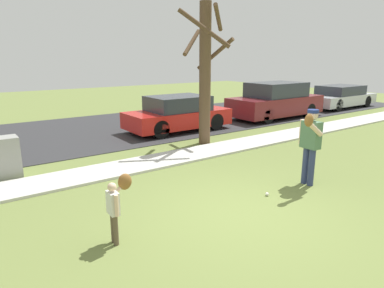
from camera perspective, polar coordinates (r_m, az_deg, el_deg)
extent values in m
plane|color=olive|center=(9.06, -7.21, -3.51)|extent=(48.00, 48.00, 0.00)
cube|color=beige|center=(9.14, -7.52, -3.18)|extent=(36.00, 1.20, 0.06)
cube|color=#2D2D30|center=(13.63, -17.59, 2.00)|extent=(36.00, 6.80, 0.02)
cylinder|color=navy|center=(7.91, 19.38, -3.70)|extent=(0.13, 0.13, 0.84)
cylinder|color=navy|center=(8.01, 18.44, -3.42)|extent=(0.13, 0.13, 0.84)
cube|color=#4C7251|center=(7.78, 19.33, 1.48)|extent=(0.24, 0.41, 0.59)
sphere|color=beige|center=(7.70, 19.59, 4.58)|extent=(0.23, 0.23, 0.23)
cylinder|color=navy|center=(7.69, 19.64, 5.20)|extent=(0.24, 0.24, 0.07)
cylinder|color=beige|center=(7.39, 19.81, 2.49)|extent=(0.52, 0.12, 0.40)
ellipsoid|color=brown|center=(7.21, 19.00, 3.77)|extent=(0.22, 0.15, 0.26)
cylinder|color=beige|center=(7.93, 17.91, 1.94)|extent=(0.10, 0.10, 0.56)
cylinder|color=brown|center=(5.46, -13.04, -13.44)|extent=(0.08, 0.08, 0.49)
cylinder|color=brown|center=(5.38, -12.66, -13.87)|extent=(0.08, 0.08, 0.49)
cube|color=silver|center=(5.24, -13.11, -9.59)|extent=(0.14, 0.24, 0.35)
sphere|color=beige|center=(5.15, -13.27, -7.03)|extent=(0.13, 0.13, 0.13)
cylinder|color=beige|center=(5.37, -12.27, -7.51)|extent=(0.30, 0.07, 0.23)
ellipsoid|color=brown|center=(5.37, -11.19, -6.21)|extent=(0.22, 0.15, 0.26)
cylinder|color=beige|center=(5.11, -12.52, -10.06)|extent=(0.06, 0.06, 0.33)
sphere|color=white|center=(7.21, 12.47, -8.20)|extent=(0.07, 0.07, 0.07)
cube|color=gray|center=(9.09, -29.49, -2.07)|extent=(0.83, 0.51, 0.97)
cylinder|color=brown|center=(10.93, 2.19, 11.38)|extent=(0.37, 0.37, 4.40)
cylinder|color=brown|center=(11.38, 3.89, 14.80)|extent=(0.53, 1.36, 1.02)
cylinder|color=brown|center=(11.10, -0.03, 16.66)|extent=(1.05, 0.69, 0.85)
cylinder|color=brown|center=(10.32, 2.08, 18.79)|extent=(1.26, 1.11, 1.14)
cylinder|color=brown|center=(10.90, 4.39, 20.38)|extent=(0.84, 0.72, 0.74)
cube|color=red|center=(13.09, -2.37, 4.35)|extent=(4.00, 1.75, 0.60)
cube|color=#2D333D|center=(13.01, -2.39, 6.85)|extent=(2.20, 1.61, 0.55)
cylinder|color=black|center=(11.84, -5.33, 2.47)|extent=(0.64, 0.22, 0.64)
cylinder|color=black|center=(13.16, -8.72, 3.56)|extent=(0.64, 0.22, 0.64)
cylinder|color=black|center=(13.25, 3.97, 3.76)|extent=(0.64, 0.22, 0.64)
cylinder|color=black|center=(14.44, 0.08, 4.67)|extent=(0.64, 0.22, 0.64)
cube|color=maroon|center=(16.45, 13.81, 6.34)|extent=(4.70, 1.90, 0.80)
cube|color=#2D333D|center=(16.37, 13.96, 8.85)|extent=(2.59, 1.75, 0.65)
cylinder|color=black|center=(14.85, 12.53, 4.60)|extent=(0.64, 0.22, 0.64)
cylinder|color=black|center=(16.00, 8.04, 5.47)|extent=(0.64, 0.22, 0.64)
cylinder|color=black|center=(17.11, 19.10, 5.40)|extent=(0.64, 0.22, 0.64)
cylinder|color=black|center=(18.12, 14.77, 6.17)|extent=(0.64, 0.22, 0.64)
cube|color=silver|center=(20.99, 23.51, 6.87)|extent=(4.60, 1.80, 0.55)
cube|color=#2D333D|center=(20.94, 23.65, 8.30)|extent=(2.53, 1.66, 0.50)
cylinder|color=black|center=(19.39, 23.27, 5.99)|extent=(0.64, 0.22, 0.64)
cylinder|color=black|center=(20.24, 19.45, 6.63)|extent=(0.64, 0.22, 0.64)
cylinder|color=black|center=(21.87, 27.19, 6.39)|extent=(0.64, 0.22, 0.64)
cylinder|color=black|center=(22.63, 23.65, 6.98)|extent=(0.64, 0.22, 0.64)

